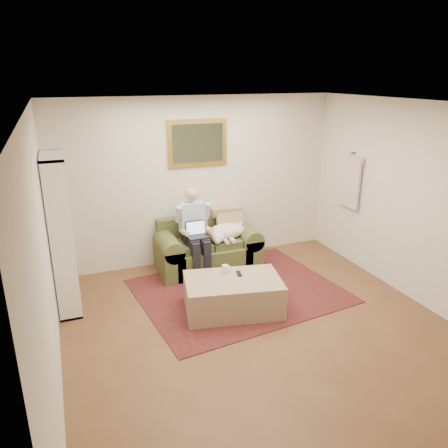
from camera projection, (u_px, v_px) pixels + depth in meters
room_shell at (257, 222)px, 4.96m from camera, size 4.51×5.00×2.61m
rug at (239, 291)px, 6.14m from camera, size 2.92×2.45×0.01m
sofa at (208, 252)px, 6.80m from camera, size 1.57×0.80×0.94m
seated_man at (196, 233)px, 6.47m from camera, size 0.52×0.74×1.32m
laptop at (197, 232)px, 6.41m from camera, size 0.30×0.24×0.22m
sleeping_dog at (226, 231)px, 6.72m from camera, size 0.64×0.41×0.24m
ottoman at (233, 295)px, 5.58m from camera, size 1.34×1.00×0.44m
coffee_mug at (225, 269)px, 5.69m from camera, size 0.08×0.08×0.10m
tv_remote at (239, 274)px, 5.65m from camera, size 0.08×0.16×0.02m
bookshelf at (61, 235)px, 5.43m from camera, size 0.28×0.80×2.00m
wall_mirror at (198, 143)px, 6.63m from camera, size 0.94×0.04×0.72m
hanging_shirt at (350, 179)px, 6.79m from camera, size 0.06×0.52×0.90m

